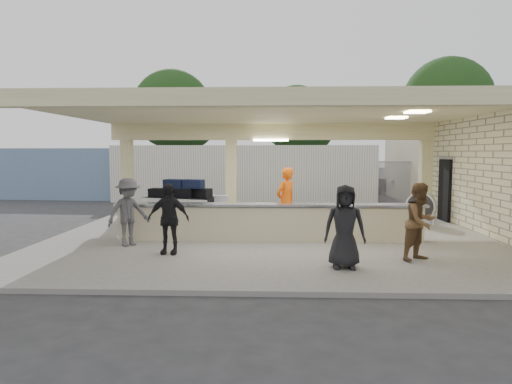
{
  "coord_description": "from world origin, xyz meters",
  "views": [
    {
      "loc": [
        0.11,
        -12.51,
        2.44
      ],
      "look_at": [
        -0.42,
        1.0,
        1.26
      ],
      "focal_mm": 32.0,
      "sensor_mm": 36.0,
      "label": 1
    }
  ],
  "objects_px": {
    "passenger_b": "(168,219)",
    "car_white_b": "(492,181)",
    "luggage_cart": "(180,202)",
    "passenger_d": "(345,227)",
    "car_white_a": "(445,184)",
    "baggage_handler": "(286,201)",
    "baggage_counter": "(269,222)",
    "passenger_a": "(421,222)",
    "drum_fan": "(421,207)",
    "container_blue": "(76,173)",
    "passenger_c": "(128,212)",
    "container_white": "(244,173)",
    "car_dark": "(354,182)"
  },
  "relations": [
    {
      "from": "passenger_b",
      "to": "car_white_b",
      "type": "bearing_deg",
      "value": 50.89
    },
    {
      "from": "luggage_cart",
      "to": "passenger_b",
      "type": "bearing_deg",
      "value": -64.74
    },
    {
      "from": "passenger_d",
      "to": "car_white_a",
      "type": "bearing_deg",
      "value": 66.84
    },
    {
      "from": "baggage_handler",
      "to": "passenger_d",
      "type": "distance_m",
      "value": 3.85
    },
    {
      "from": "baggage_counter",
      "to": "passenger_a",
      "type": "distance_m",
      "value": 3.94
    },
    {
      "from": "luggage_cart",
      "to": "car_white_a",
      "type": "distance_m",
      "value": 16.06
    },
    {
      "from": "passenger_d",
      "to": "passenger_a",
      "type": "bearing_deg",
      "value": 25.96
    },
    {
      "from": "passenger_a",
      "to": "luggage_cart",
      "type": "bearing_deg",
      "value": 110.59
    },
    {
      "from": "luggage_cart",
      "to": "passenger_d",
      "type": "height_order",
      "value": "passenger_d"
    },
    {
      "from": "passenger_b",
      "to": "drum_fan",
      "type": "bearing_deg",
      "value": 36.41
    },
    {
      "from": "car_white_b",
      "to": "container_blue",
      "type": "relative_size",
      "value": 0.49
    },
    {
      "from": "luggage_cart",
      "to": "passenger_c",
      "type": "relative_size",
      "value": 1.72
    },
    {
      "from": "passenger_c",
      "to": "passenger_b",
      "type": "bearing_deg",
      "value": -79.68
    },
    {
      "from": "passenger_a",
      "to": "container_white",
      "type": "distance_m",
      "value": 13.75
    },
    {
      "from": "luggage_cart",
      "to": "container_blue",
      "type": "height_order",
      "value": "container_blue"
    },
    {
      "from": "passenger_c",
      "to": "container_white",
      "type": "xyz_separation_m",
      "value": [
        2.14,
        11.64,
        0.44
      ]
    },
    {
      "from": "car_dark",
      "to": "luggage_cart",
      "type": "bearing_deg",
      "value": 155.13
    },
    {
      "from": "passenger_d",
      "to": "baggage_handler",
      "type": "bearing_deg",
      "value": 109.81
    },
    {
      "from": "luggage_cart",
      "to": "container_blue",
      "type": "bearing_deg",
      "value": 145.31
    },
    {
      "from": "car_dark",
      "to": "baggage_counter",
      "type": "bearing_deg",
      "value": 167.65
    },
    {
      "from": "car_white_a",
      "to": "car_dark",
      "type": "height_order",
      "value": "car_white_a"
    },
    {
      "from": "car_dark",
      "to": "container_blue",
      "type": "distance_m",
      "value": 15.62
    },
    {
      "from": "container_blue",
      "to": "car_dark",
      "type": "bearing_deg",
      "value": 15.41
    },
    {
      "from": "baggage_counter",
      "to": "luggage_cart",
      "type": "xyz_separation_m",
      "value": [
        -2.8,
        1.96,
        0.32
      ]
    },
    {
      "from": "passenger_b",
      "to": "passenger_d",
      "type": "bearing_deg",
      "value": -13.49
    },
    {
      "from": "passenger_b",
      "to": "container_white",
      "type": "xyz_separation_m",
      "value": [
        0.93,
        12.49,
        0.47
      ]
    },
    {
      "from": "car_white_a",
      "to": "car_white_b",
      "type": "height_order",
      "value": "car_white_b"
    },
    {
      "from": "baggage_counter",
      "to": "car_white_b",
      "type": "xyz_separation_m",
      "value": [
        12.81,
        14.88,
        0.2
      ]
    },
    {
      "from": "passenger_d",
      "to": "car_white_b",
      "type": "height_order",
      "value": "passenger_d"
    },
    {
      "from": "drum_fan",
      "to": "container_white",
      "type": "relative_size",
      "value": 0.08
    },
    {
      "from": "luggage_cart",
      "to": "passenger_d",
      "type": "xyz_separation_m",
      "value": [
        4.35,
        -4.83,
        0.04
      ]
    },
    {
      "from": "passenger_c",
      "to": "car_dark",
      "type": "relative_size",
      "value": 0.4
    },
    {
      "from": "passenger_c",
      "to": "passenger_d",
      "type": "height_order",
      "value": "passenger_c"
    },
    {
      "from": "baggage_counter",
      "to": "drum_fan",
      "type": "distance_m",
      "value": 5.81
    },
    {
      "from": "passenger_c",
      "to": "passenger_a",
      "type": "bearing_deg",
      "value": -55.16
    },
    {
      "from": "passenger_b",
      "to": "container_blue",
      "type": "height_order",
      "value": "container_blue"
    },
    {
      "from": "car_white_b",
      "to": "passenger_a",
      "type": "bearing_deg",
      "value": 133.8
    },
    {
      "from": "luggage_cart",
      "to": "passenger_c",
      "type": "bearing_deg",
      "value": -86.67
    },
    {
      "from": "baggage_handler",
      "to": "passenger_c",
      "type": "xyz_separation_m",
      "value": [
        -3.98,
        -1.68,
        -0.11
      ]
    },
    {
      "from": "baggage_handler",
      "to": "car_dark",
      "type": "distance_m",
      "value": 14.82
    },
    {
      "from": "passenger_c",
      "to": "car_white_b",
      "type": "xyz_separation_m",
      "value": [
        16.33,
        15.74,
        -0.16
      ]
    },
    {
      "from": "passenger_d",
      "to": "car_white_b",
      "type": "xyz_separation_m",
      "value": [
        11.27,
        17.76,
        -0.16
      ]
    },
    {
      "from": "passenger_b",
      "to": "passenger_c",
      "type": "bearing_deg",
      "value": 147.96
    },
    {
      "from": "passenger_b",
      "to": "container_blue",
      "type": "distance_m",
      "value": 15.75
    },
    {
      "from": "container_white",
      "to": "passenger_c",
      "type": "bearing_deg",
      "value": -98.5
    },
    {
      "from": "baggage_handler",
      "to": "passenger_d",
      "type": "xyz_separation_m",
      "value": [
        1.09,
        -3.69,
        -0.11
      ]
    },
    {
      "from": "baggage_handler",
      "to": "container_white",
      "type": "bearing_deg",
      "value": -126.57
    },
    {
      "from": "baggage_counter",
      "to": "baggage_handler",
      "type": "distance_m",
      "value": 1.05
    },
    {
      "from": "car_white_b",
      "to": "container_white",
      "type": "distance_m",
      "value": 14.78
    },
    {
      "from": "luggage_cart",
      "to": "car_white_b",
      "type": "distance_m",
      "value": 20.27
    }
  ]
}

